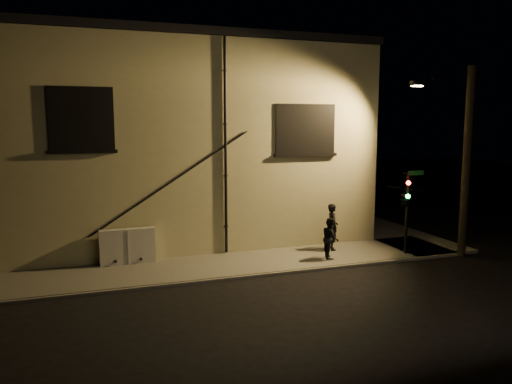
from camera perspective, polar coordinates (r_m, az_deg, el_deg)
name	(u,v)px	position (r m, az deg, el deg)	size (l,w,h in m)	color
ground	(298,272)	(17.94, 4.82, -9.13)	(90.00, 90.00, 0.00)	black
sidewalk	(283,240)	(22.28, 3.08, -5.54)	(21.00, 16.00, 0.12)	#595850
building	(168,140)	(24.97, -10.00, 5.90)	(16.20, 12.23, 8.80)	tan
utility_cabinet	(127,246)	(18.93, -14.48, -6.03)	(1.97, 0.33, 1.30)	#B7B6AE
pedestrian_a	(332,227)	(20.47, 8.73, -3.96)	(0.69, 0.45, 1.89)	black
pedestrian_b	(330,238)	(19.25, 8.50, -5.22)	(0.76, 0.59, 1.56)	black
traffic_signal	(405,199)	(20.15, 16.64, -0.77)	(1.29, 1.93, 3.27)	black
streetlamp_pole	(464,158)	(20.97, 22.66, 3.64)	(2.03, 1.39, 7.38)	black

